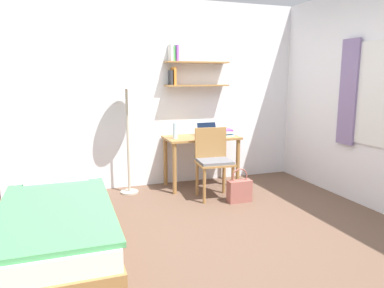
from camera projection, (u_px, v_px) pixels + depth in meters
The scene contains 10 objects.
ground_plane at pixel (221, 239), 3.51m from camera, with size 5.28×5.28×0.00m, color brown.
wall_back at pixel (166, 94), 5.15m from camera, with size 4.40×0.27×2.60m.
bed at pixel (57, 230), 3.14m from camera, with size 0.90×1.99×0.54m.
desk at pixel (201, 146), 5.12m from camera, with size 1.02×0.56×0.72m.
desk_chair at pixel (213, 159), 4.66m from camera, with size 0.47×0.43×0.89m.
standing_lamp at pixel (126, 86), 4.65m from camera, with size 0.42×0.42×1.62m.
laptop at pixel (208, 132), 5.17m from camera, with size 0.32×0.21×0.20m.
water_bottle at pixel (175, 131), 4.90m from camera, with size 0.07×0.07×0.21m, color silver.
book_stack at pixel (225, 133), 5.15m from camera, with size 0.20×0.25×0.10m.
handbag at pixel (239, 190), 4.53m from camera, with size 0.30×0.13×0.43m.
Camera 1 is at (-1.35, -3.01, 1.53)m, focal length 34.01 mm.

